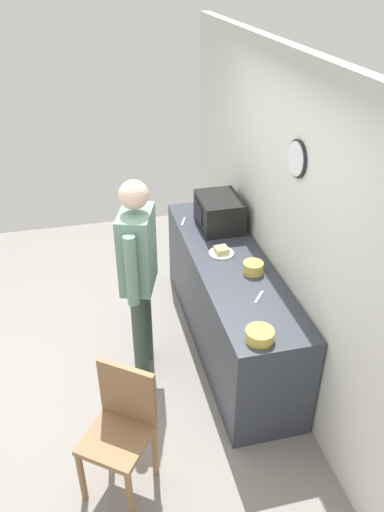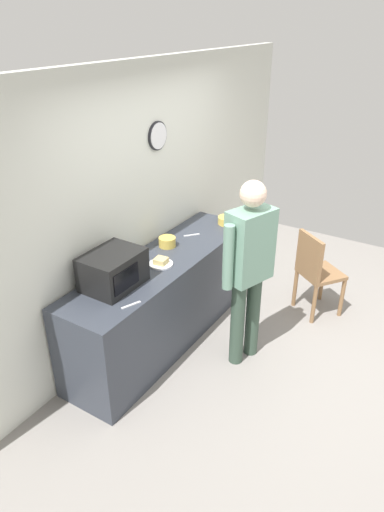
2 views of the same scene
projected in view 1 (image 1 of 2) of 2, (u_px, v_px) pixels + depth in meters
The scene contains 11 objects.
ground_plane at pixel (99, 384), 4.24m from camera, with size 6.00×6.00×0.00m, color gray.
back_wall at pixel (290, 229), 3.88m from camera, with size 5.40×0.13×2.60m.
kitchen_counter at pixel (228, 301), 4.49m from camera, with size 2.37×0.62×0.90m, color #333842.
microwave at pixel (219, 212), 4.70m from camera, with size 0.50×0.39×0.30m.
sandwich_plate at pixel (221, 252), 4.33m from camera, with size 0.22×0.22×0.07m.
salad_bowl at pixel (253, 268), 4.06m from camera, with size 0.17×0.17×0.09m, color gold.
cereal_bowl at pixel (260, 335), 3.35m from camera, with size 0.20×0.20×0.08m, color gold.
fork_utensil at pixel (259, 297), 3.79m from camera, with size 0.17×0.02×0.01m, color silver.
spoon_utensil at pixel (183, 222), 4.85m from camera, with size 0.17×0.02×0.01m, color silver.
person_standing at pixel (138, 267), 3.91m from camera, with size 0.56×0.35×1.76m.
wooden_chair at pixel (122, 425), 3.23m from camera, with size 0.56×0.56×0.94m.
Camera 1 is at (3.15, 0.06, 3.14)m, focal length 34.95 mm.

